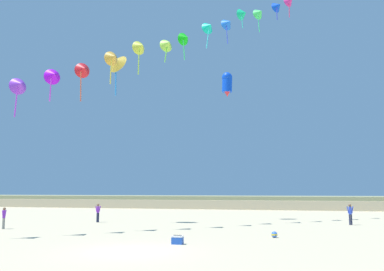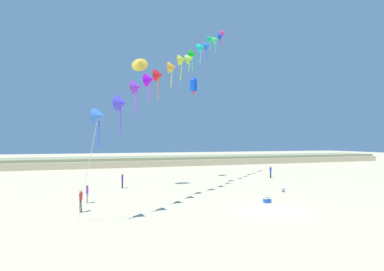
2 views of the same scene
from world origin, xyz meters
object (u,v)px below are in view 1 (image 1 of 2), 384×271
object	(u,v)px
person_near_left	(4,216)
beach_cooler	(177,240)
large_kite_low_lead	(227,84)
large_kite_mid_trail	(116,62)
person_mid_center	(98,211)
person_far_left	(350,213)
beach_ball	(274,235)

from	to	relation	value
person_near_left	beach_cooler	xyz separation A→B (m)	(14.53, -4.85, -0.67)
large_kite_low_lead	beach_cooler	bearing A→B (deg)	-89.02
large_kite_mid_trail	person_mid_center	bearing A→B (deg)	156.00
person_far_left	beach_ball	xyz separation A→B (m)	(-5.46, -10.47, -0.79)
person_near_left	large_kite_mid_trail	xyz separation A→B (m)	(5.41, 6.54, 13.14)
large_kite_low_lead	beach_cooler	distance (m)	22.35
person_mid_center	large_kite_low_lead	world-z (taller)	large_kite_low_lead
beach_ball	beach_cooler	bearing A→B (deg)	-137.95
person_far_left	large_kite_low_lead	bearing A→B (deg)	161.83
large_kite_mid_trail	beach_cooler	distance (m)	20.10
person_far_left	beach_ball	bearing A→B (deg)	-117.54
large_kite_low_lead	beach_ball	distance (m)	19.73
person_far_left	large_kite_low_lead	world-z (taller)	large_kite_low_lead
person_mid_center	beach_cooler	bearing A→B (deg)	-48.24
large_kite_low_lead	person_mid_center	bearing A→B (deg)	-150.42
person_far_left	large_kite_mid_trail	world-z (taller)	large_kite_mid_trail
large_kite_mid_trail	person_near_left	bearing A→B (deg)	-129.57
person_near_left	person_far_left	size ratio (longest dim) A/B	0.91
person_near_left	large_kite_low_lead	size ratio (longest dim) A/B	0.62
beach_ball	person_far_left	bearing A→B (deg)	62.46
person_far_left	person_mid_center	bearing A→B (deg)	-173.08
large_kite_low_lead	person_far_left	bearing A→B (deg)	-18.17
large_kite_low_lead	beach_cooler	size ratio (longest dim) A/B	4.29
person_near_left	large_kite_mid_trail	bearing A→B (deg)	50.43
person_far_left	beach_cooler	distance (m)	17.89
large_kite_low_lead	large_kite_mid_trail	size ratio (longest dim) A/B	0.62
beach_cooler	beach_ball	world-z (taller)	beach_cooler
person_near_left	beach_cooler	world-z (taller)	person_near_left
beach_ball	large_kite_mid_trail	bearing A→B (deg)	152.64
person_mid_center	large_kite_mid_trail	world-z (taller)	large_kite_mid_trail
large_kite_low_lead	large_kite_mid_trail	world-z (taller)	large_kite_mid_trail
person_mid_center	person_far_left	xyz separation A→B (m)	(21.02, 2.55, 0.04)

